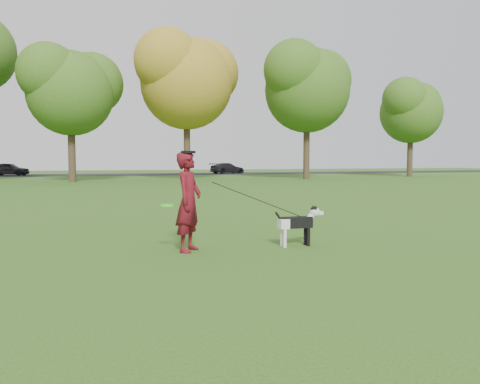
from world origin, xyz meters
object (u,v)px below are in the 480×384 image
object	(u,v)px
man	(189,202)
dog	(299,221)
car_left	(9,169)
car_right	(227,168)

from	to	relation	value
man	dog	bearing A→B (deg)	-60.57
man	dog	xyz separation A→B (m)	(1.93, -0.13, -0.39)
car_left	car_right	xyz separation A→B (m)	(21.08, 0.00, -0.04)
man	car_left	xyz separation A→B (m)	(-8.73, 40.22, -0.20)
dog	car_left	bearing A→B (deg)	104.80
dog	car_right	world-z (taller)	car_right
car_left	car_right	size ratio (longest dim) A/B	0.92
dog	car_right	size ratio (longest dim) A/B	0.24
car_right	dog	bearing A→B (deg)	147.87
dog	car_left	world-z (taller)	car_left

